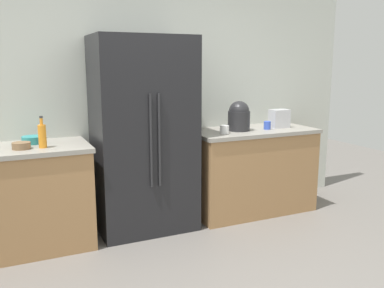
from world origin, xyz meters
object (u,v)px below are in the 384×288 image
object	(u,v)px
refrigerator	(144,135)
rice_cooker	(239,116)
bottle_b	(42,135)
bowl_a	(33,140)
cup_c	(267,125)
cup_a	(224,129)
bowl_b	(21,146)
toaster	(279,119)

from	to	relation	value
refrigerator	rice_cooker	bearing A→B (deg)	-1.50
bottle_b	bowl_a	distance (m)	0.26
rice_cooker	cup_c	distance (m)	0.35
cup_a	cup_c	xyz separation A→B (m)	(0.56, 0.04, 0.00)
bowl_a	cup_a	bearing A→B (deg)	-7.45
cup_a	cup_c	world-z (taller)	cup_c
cup_c	cup_a	bearing A→B (deg)	-175.66
refrigerator	bowl_b	size ratio (longest dim) A/B	12.55
rice_cooker	cup_a	bearing A→B (deg)	-157.58
toaster	bowl_a	xyz separation A→B (m)	(-2.58, 0.14, -0.07)
rice_cooker	cup_c	world-z (taller)	rice_cooker
bowl_a	bowl_b	world-z (taller)	bowl_a
refrigerator	bowl_b	bearing A→B (deg)	-174.44
refrigerator	bowl_b	distance (m)	1.12
bowl_a	bowl_b	bearing A→B (deg)	-115.44
cup_a	bowl_a	xyz separation A→B (m)	(-1.83, 0.24, -0.01)
refrigerator	bowl_a	xyz separation A→B (m)	(-1.00, 0.12, 0.01)
toaster	cup_c	xyz separation A→B (m)	(-0.19, -0.05, -0.06)
toaster	bowl_b	world-z (taller)	toaster
toaster	cup_c	bearing A→B (deg)	-165.10
rice_cooker	cup_a	distance (m)	0.27
toaster	refrigerator	bearing A→B (deg)	179.01
cup_a	bowl_b	size ratio (longest dim) A/B	0.63
bowl_b	toaster	bearing A→B (deg)	1.73
refrigerator	toaster	size ratio (longest dim) A/B	9.08
cup_c	refrigerator	bearing A→B (deg)	176.73
bottle_b	bowl_a	bearing A→B (deg)	104.30
cup_a	bowl_b	bearing A→B (deg)	179.62
toaster	rice_cooker	xyz separation A→B (m)	(-0.52, -0.00, 0.05)
bowl_b	cup_c	bearing A→B (deg)	0.67
toaster	bowl_a	bearing A→B (deg)	176.78
cup_a	toaster	bearing A→B (deg)	7.13
toaster	rice_cooker	size ratio (longest dim) A/B	0.65
refrigerator	cup_c	distance (m)	1.38
bowl_a	bowl_b	size ratio (longest dim) A/B	1.27
bowl_a	bottle_b	bearing A→B (deg)	-75.70
cup_a	cup_c	distance (m)	0.56
toaster	bowl_a	world-z (taller)	toaster
toaster	bowl_b	distance (m)	2.69
rice_cooker	bowl_a	xyz separation A→B (m)	(-2.05, 0.15, -0.12)
bottle_b	bowl_b	bearing A→B (deg)	174.34
refrigerator	bowl_b	xyz separation A→B (m)	(-1.11, -0.11, 0.01)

